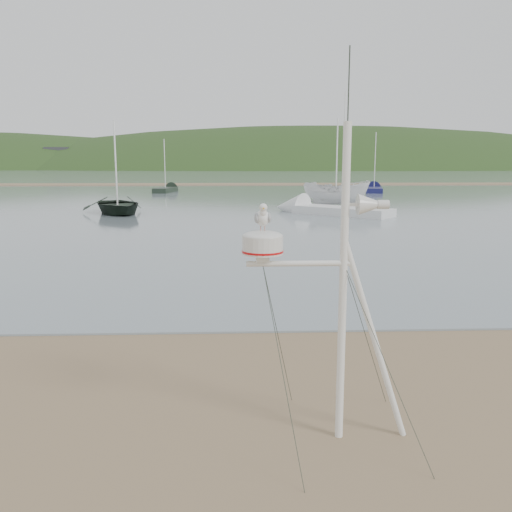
{
  "coord_description": "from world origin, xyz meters",
  "views": [
    {
      "loc": [
        1.74,
        -6.34,
        3.4
      ],
      "look_at": [
        2.03,
        1.0,
        2.1
      ],
      "focal_mm": 38.0,
      "sensor_mm": 36.0,
      "label": 1
    }
  ],
  "objects_px": {
    "boat_dark": "(116,171)",
    "boat_white": "(336,172)",
    "sailboat_blue_far": "(374,189)",
    "sailboat_dark_mid": "(170,189)",
    "mast_rig": "(337,352)",
    "sailboat_white_near": "(311,209)"
  },
  "relations": [
    {
      "from": "sailboat_dark_mid",
      "to": "sailboat_white_near",
      "type": "bearing_deg",
      "value": -64.11
    },
    {
      "from": "boat_white",
      "to": "sailboat_blue_far",
      "type": "relative_size",
      "value": 0.7
    },
    {
      "from": "boat_white",
      "to": "sailboat_white_near",
      "type": "relative_size",
      "value": 0.61
    },
    {
      "from": "mast_rig",
      "to": "boat_dark",
      "type": "xyz_separation_m",
      "value": [
        -8.63,
        28.46,
        1.59
      ]
    },
    {
      "from": "sailboat_dark_mid",
      "to": "sailboat_blue_far",
      "type": "bearing_deg",
      "value": -0.99
    },
    {
      "from": "mast_rig",
      "to": "sailboat_white_near",
      "type": "relative_size",
      "value": 0.57
    },
    {
      "from": "sailboat_white_near",
      "to": "sailboat_blue_far",
      "type": "bearing_deg",
      "value": 66.94
    },
    {
      "from": "boat_dark",
      "to": "sailboat_white_near",
      "type": "bearing_deg",
      "value": -22.64
    },
    {
      "from": "boat_white",
      "to": "mast_rig",
      "type": "bearing_deg",
      "value": -167.31
    },
    {
      "from": "mast_rig",
      "to": "boat_white",
      "type": "distance_m",
      "value": 34.07
    },
    {
      "from": "mast_rig",
      "to": "boat_dark",
      "type": "height_order",
      "value": "boat_dark"
    },
    {
      "from": "sailboat_blue_far",
      "to": "boat_dark",
      "type": "bearing_deg",
      "value": -132.88
    },
    {
      "from": "mast_rig",
      "to": "sailboat_dark_mid",
      "type": "distance_m",
      "value": 53.9
    },
    {
      "from": "mast_rig",
      "to": "boat_dark",
      "type": "relative_size",
      "value": 0.87
    },
    {
      "from": "boat_dark",
      "to": "mast_rig",
      "type": "bearing_deg",
      "value": -96.48
    },
    {
      "from": "sailboat_dark_mid",
      "to": "sailboat_blue_far",
      "type": "distance_m",
      "value": 22.29
    },
    {
      "from": "boat_dark",
      "to": "boat_white",
      "type": "height_order",
      "value": "boat_dark"
    },
    {
      "from": "boat_white",
      "to": "sailboat_blue_far",
      "type": "height_order",
      "value": "sailboat_blue_far"
    },
    {
      "from": "boat_dark",
      "to": "boat_white",
      "type": "distance_m",
      "value": 15.69
    },
    {
      "from": "boat_dark",
      "to": "boat_white",
      "type": "xyz_separation_m",
      "value": [
        14.87,
        5.01,
        -0.2
      ]
    },
    {
      "from": "sailboat_blue_far",
      "to": "sailboat_white_near",
      "type": "xyz_separation_m",
      "value": [
        -10.33,
        -24.26,
        -0.0
      ]
    },
    {
      "from": "sailboat_blue_far",
      "to": "sailboat_white_near",
      "type": "bearing_deg",
      "value": -113.06
    }
  ]
}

